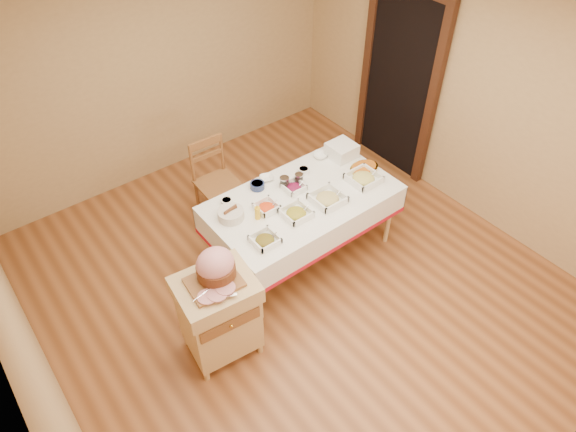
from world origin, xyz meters
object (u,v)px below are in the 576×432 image
object	(u,v)px
plate_stack	(342,150)
brass_platter	(364,168)
dining_table	(302,210)
mustard_bottle	(257,212)
dining_chair	(216,181)
butcher_cart	(219,313)
preserve_jar_left	(284,183)
preserve_jar_right	(299,179)
bread_basket	(231,214)
ham_on_board	(215,268)

from	to	relation	value
plate_stack	brass_platter	distance (m)	0.32
dining_table	mustard_bottle	world-z (taller)	mustard_bottle
plate_stack	brass_platter	world-z (taller)	plate_stack
dining_chair	butcher_cart	bearing A→B (deg)	-121.02
preserve_jar_left	preserve_jar_right	distance (m)	0.16
preserve_jar_left	mustard_bottle	bearing A→B (deg)	-156.17
bread_basket	brass_platter	world-z (taller)	bread_basket
dining_chair	brass_platter	size ratio (longest dim) A/B	2.90
mustard_bottle	butcher_cart	bearing A→B (deg)	-146.72
ham_on_board	plate_stack	world-z (taller)	ham_on_board
plate_stack	brass_platter	bearing A→B (deg)	-85.84
ham_on_board	dining_chair	bearing A→B (deg)	59.64
dining_table	butcher_cart	size ratio (longest dim) A/B	2.10
dining_chair	mustard_bottle	size ratio (longest dim) A/B	5.86
preserve_jar_right	ham_on_board	bearing A→B (deg)	-154.49
butcher_cart	brass_platter	world-z (taller)	butcher_cart
dining_table	dining_chair	bearing A→B (deg)	109.14
dining_chair	brass_platter	distance (m)	1.58
preserve_jar_left	ham_on_board	bearing A→B (deg)	-150.43
dining_table	butcher_cart	xyz separation A→B (m)	(-1.27, -0.48, -0.11)
butcher_cart	preserve_jar_left	distance (m)	1.44
dining_chair	bread_basket	world-z (taller)	dining_chair
butcher_cart	ham_on_board	bearing A→B (deg)	38.08
butcher_cart	mustard_bottle	world-z (taller)	mustard_bottle
ham_on_board	bread_basket	xyz separation A→B (m)	(0.53, 0.62, -0.18)
butcher_cart	bread_basket	xyz separation A→B (m)	(0.57, 0.65, 0.31)
butcher_cart	bread_basket	distance (m)	0.92
butcher_cart	ham_on_board	xyz separation A→B (m)	(0.04, 0.03, 0.50)
preserve_jar_right	mustard_bottle	distance (m)	0.64
butcher_cart	dining_chair	size ratio (longest dim) A/B	0.92
dining_table	dining_chair	size ratio (longest dim) A/B	1.94
dining_table	mustard_bottle	xyz separation A→B (m)	(-0.51, 0.02, 0.23)
plate_stack	brass_platter	size ratio (longest dim) A/B	0.82
preserve_jar_right	mustard_bottle	world-z (taller)	mustard_bottle
dining_table	dining_chair	distance (m)	1.10
dining_table	ham_on_board	distance (m)	1.36
dining_chair	ham_on_board	xyz separation A→B (m)	(-0.86, -1.48, 0.51)
butcher_cart	brass_platter	xyz separation A→B (m)	(2.03, 0.43, 0.29)
dining_table	ham_on_board	size ratio (longest dim) A/B	4.23
preserve_jar_left	bread_basket	size ratio (longest dim) A/B	0.49
butcher_cart	plate_stack	xyz separation A→B (m)	(2.00, 0.75, 0.34)
mustard_bottle	dining_chair	bearing A→B (deg)	81.52
butcher_cart	mustard_bottle	size ratio (longest dim) A/B	5.42
mustard_bottle	plate_stack	distance (m)	1.27
butcher_cart	preserve_jar_right	bearing A→B (deg)	25.97
bread_basket	brass_platter	size ratio (longest dim) A/B	0.74
preserve_jar_right	brass_platter	xyz separation A→B (m)	(0.65, -0.24, -0.03)
mustard_bottle	dining_table	bearing A→B (deg)	-2.05
dining_table	ham_on_board	world-z (taller)	ham_on_board
dining_chair	preserve_jar_left	bearing A→B (deg)	-68.93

